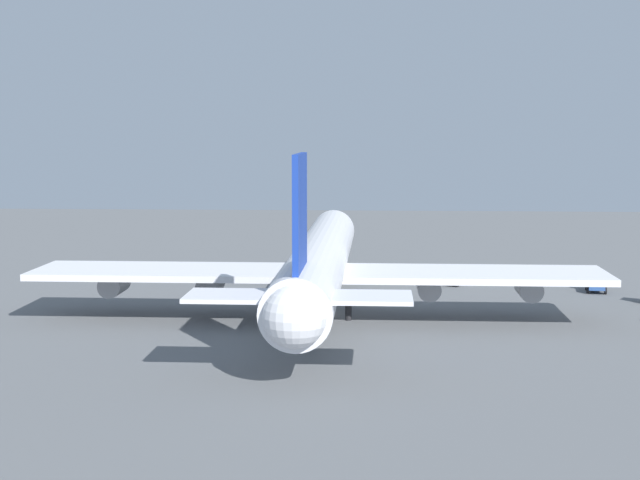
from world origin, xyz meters
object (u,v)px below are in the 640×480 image
at_px(maintenance_van, 596,282).
at_px(safety_cone_nose, 324,270).
at_px(catering_truck, 454,277).
at_px(cargo_airplane, 320,262).

height_order(maintenance_van, safety_cone_nose, maintenance_van).
bearing_deg(catering_truck, cargo_airplane, 142.49).
distance_m(cargo_airplane, catering_truck, 27.39).
height_order(cargo_airplane, maintenance_van, cargo_airplane).
bearing_deg(maintenance_van, safety_cone_nose, 68.30).
bearing_deg(safety_cone_nose, catering_truck, -119.41).
relative_size(cargo_airplane, maintenance_van, 15.56).
xyz_separation_m(maintenance_van, safety_cone_nose, (14.05, 35.32, -0.80)).
relative_size(cargo_airplane, catering_truck, 16.82).
distance_m(maintenance_van, safety_cone_nose, 38.02).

